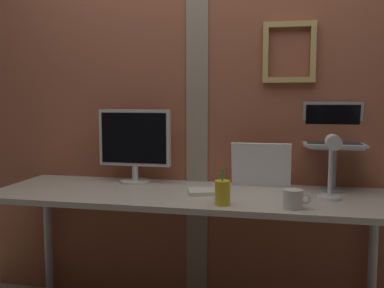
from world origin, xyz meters
TOP-DOWN VIEW (x-y plane):
  - brick_wall_back at (0.00, 0.39)m, footprint 3.06×0.16m
  - desk at (-0.03, -0.00)m, footprint 2.10×0.66m
  - monitor at (-0.39, 0.21)m, footprint 0.43×0.18m
  - laptop_stand at (0.73, 0.21)m, footprint 0.28×0.22m
  - laptop at (0.73, 0.27)m, footprint 0.32×0.25m
  - whiteboard_panel at (0.34, 0.24)m, footprint 0.33×0.07m
  - desk_lamp at (0.70, -0.06)m, footprint 0.12×0.20m
  - pen_cup at (0.19, -0.23)m, footprint 0.07×0.07m
  - coffee_mug at (0.51, -0.23)m, footprint 0.12×0.09m
  - paper_clutter_stack at (0.08, -0.00)m, footprint 0.23×0.19m

SIDE VIEW (x-z plane):
  - desk at x=-0.03m, z-range 0.31..1.09m
  - paper_clutter_stack at x=0.08m, z-range 0.77..0.79m
  - coffee_mug at x=0.51m, z-range 0.77..0.86m
  - pen_cup at x=0.19m, z-range 0.74..0.92m
  - whiteboard_panel at x=0.34m, z-range 0.77..1.02m
  - laptop_stand at x=0.73m, z-range 0.81..1.06m
  - desk_lamp at x=0.70m, z-range 0.81..1.14m
  - monitor at x=-0.39m, z-range 0.80..1.24m
  - laptop at x=0.73m, z-range 0.97..1.20m
  - brick_wall_back at x=0.00m, z-range 0.00..2.37m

